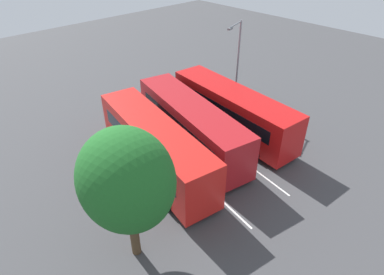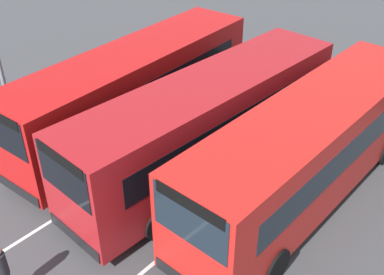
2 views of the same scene
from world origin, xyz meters
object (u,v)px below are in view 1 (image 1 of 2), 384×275
(bus_center_left, at_px, (191,124))
(street_lamp, at_px, (237,59))
(bus_center_right, at_px, (155,145))
(pedestrian, at_px, (146,94))
(depot_tree, at_px, (126,180))
(bus_far_left, at_px, (232,110))

(bus_center_left, distance_m, street_lamp, 7.86)
(bus_center_right, distance_m, pedestrian, 9.23)
(bus_center_left, bearing_deg, depot_tree, 132.28)
(bus_center_left, distance_m, bus_center_right, 3.44)
(bus_center_left, relative_size, street_lamp, 1.58)
(bus_far_left, relative_size, street_lamp, 1.57)
(bus_center_right, height_order, depot_tree, depot_tree)
(bus_center_right, bearing_deg, depot_tree, 143.28)
(bus_far_left, height_order, bus_center_left, same)
(bus_center_left, distance_m, pedestrian, 7.64)
(pedestrian, height_order, street_lamp, street_lamp)
(pedestrian, distance_m, depot_tree, 16.03)
(bus_center_right, bearing_deg, street_lamp, -67.13)
(street_lamp, relative_size, depot_tree, 1.03)
(bus_center_right, relative_size, depot_tree, 1.62)
(bus_center_left, height_order, bus_center_right, same)
(bus_far_left, xyz_separation_m, pedestrian, (8.10, 2.07, -0.86))
(bus_center_left, relative_size, bus_center_right, 1.00)
(pedestrian, relative_size, street_lamp, 0.24)
(bus_far_left, bearing_deg, street_lamp, -46.46)
(street_lamp, height_order, depot_tree, street_lamp)
(pedestrian, relative_size, depot_tree, 0.25)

